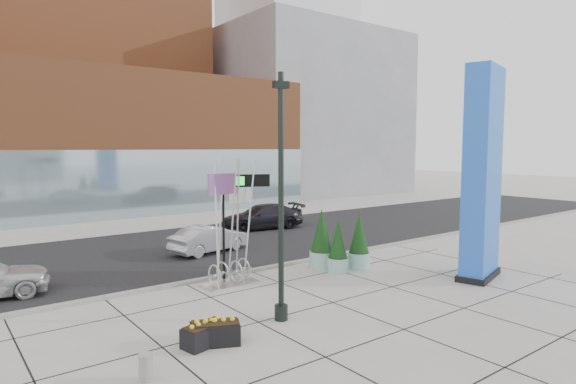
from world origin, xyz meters
TOP-DOWN VIEW (x-y plane):
  - ground at (0.00, 0.00)m, footprint 160.00×160.00m
  - street_asphalt at (0.00, 10.00)m, footprint 80.00×12.00m
  - curb_edge at (0.00, 4.00)m, footprint 80.00×0.30m
  - tower_podium at (1.00, 27.00)m, footprint 34.00×10.00m
  - tower_glass_front at (1.00, 22.20)m, footprint 34.00×0.60m
  - building_grey_parking at (26.00, 32.00)m, footprint 20.00×18.00m
  - building_pale_office at (36.00, 48.00)m, footprint 16.00×16.00m
  - blue_pylon at (7.77, -2.22)m, footprint 2.70×1.75m
  - lamp_post at (-1.33, -1.24)m, footprint 0.50×0.40m
  - public_art_sculpture at (-0.62, 3.00)m, footprint 2.17×1.18m
  - concrete_bollard at (-6.00, -2.49)m, footprint 0.32×0.32m
  - overhead_street_sign at (0.28, 3.80)m, footprint 1.85×0.93m
  - round_planter_east at (5.09, 1.80)m, footprint 0.95×0.95m
  - round_planter_mid at (3.85, 1.80)m, footprint 0.88×0.88m
  - round_planter_west at (3.80, 2.78)m, footprint 1.03×1.03m
  - box_planter_north at (-4.03, -1.52)m, footprint 1.33×0.87m
  - box_planter_south at (-3.80, -1.63)m, footprint 1.45×1.13m
  - car_silver_mid at (1.36, 8.38)m, footprint 4.32×2.33m
  - car_dark_east at (7.34, 12.54)m, footprint 5.63×3.08m

SIDE VIEW (x-z plane):
  - ground at x=0.00m, z-range 0.00..0.00m
  - street_asphalt at x=0.00m, z-range 0.00..0.02m
  - curb_edge at x=0.00m, z-range 0.00..0.12m
  - box_planter_north at x=-4.03m, z-range -0.03..0.65m
  - concrete_bollard at x=-6.00m, z-range 0.00..0.62m
  - box_planter_south at x=-3.80m, z-range -0.03..0.69m
  - car_silver_mid at x=1.36m, z-range 0.00..1.35m
  - car_dark_east at x=7.34m, z-range 0.00..1.55m
  - round_planter_mid at x=3.85m, z-range -0.06..2.13m
  - round_planter_east at x=5.09m, z-range -0.06..2.30m
  - round_planter_west at x=3.80m, z-range -0.07..2.50m
  - public_art_sculpture at x=-0.62m, z-range -1.14..3.66m
  - tower_glass_front at x=1.00m, z-range 0.00..5.00m
  - lamp_post at x=-1.33m, z-range -0.67..6.70m
  - overhead_street_sign at x=0.28m, z-range 1.48..5.61m
  - blue_pylon at x=7.77m, z-range -0.14..8.18m
  - tower_podium at x=1.00m, z-range 0.00..11.00m
  - building_grey_parking at x=26.00m, z-range 0.00..18.00m
  - building_pale_office at x=36.00m, z-range 0.00..55.00m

